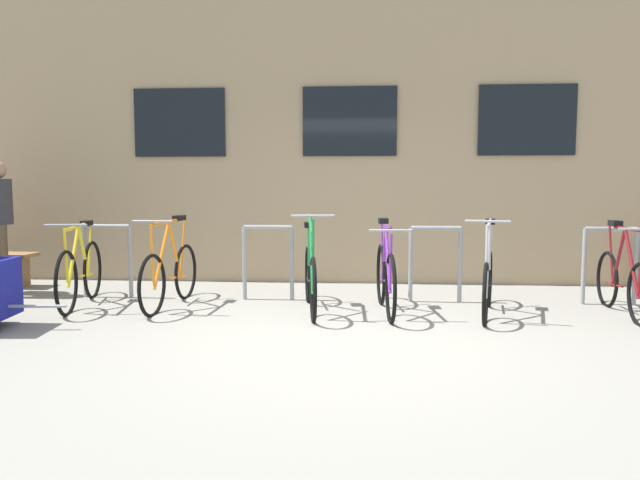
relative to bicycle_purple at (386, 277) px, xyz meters
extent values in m
plane|color=gray|center=(-0.44, -1.30, -0.39)|extent=(42.00, 42.00, 0.00)
cube|color=tan|center=(-0.44, 5.30, 2.49)|extent=(28.00, 6.81, 5.75)
cube|color=black|center=(-2.84, 1.88, 1.87)|extent=(1.30, 0.04, 0.95)
cube|color=black|center=(-0.44, 1.88, 1.87)|extent=(1.30, 0.04, 0.95)
cube|color=black|center=(1.96, 1.88, 1.87)|extent=(1.30, 0.04, 0.95)
cylinder|color=gray|center=(-3.68, 0.60, 0.05)|extent=(0.05, 0.05, 0.88)
cylinder|color=gray|center=(-3.10, 0.60, 0.05)|extent=(0.05, 0.05, 0.88)
cylinder|color=gray|center=(-3.39, 0.60, 0.50)|extent=(0.58, 0.05, 0.05)
cylinder|color=gray|center=(-1.68, 0.60, 0.05)|extent=(0.05, 0.05, 0.88)
cylinder|color=gray|center=(-1.10, 0.60, 0.05)|extent=(0.05, 0.05, 0.88)
cylinder|color=gray|center=(-1.39, 0.60, 0.50)|extent=(0.58, 0.05, 0.05)
cylinder|color=gray|center=(0.32, 0.60, 0.05)|extent=(0.05, 0.05, 0.88)
cylinder|color=gray|center=(0.90, 0.60, 0.05)|extent=(0.05, 0.05, 0.88)
cylinder|color=gray|center=(0.61, 0.60, 0.50)|extent=(0.58, 0.05, 0.05)
cylinder|color=gray|center=(2.32, 0.60, 0.05)|extent=(0.05, 0.05, 0.88)
cylinder|color=gray|center=(2.90, 0.60, 0.05)|extent=(0.05, 0.05, 0.88)
cylinder|color=gray|center=(2.61, 0.60, 0.50)|extent=(0.58, 0.05, 0.05)
torus|color=black|center=(-0.03, 0.47, -0.05)|extent=(0.09, 0.72, 0.72)
torus|color=black|center=(0.04, -0.48, -0.05)|extent=(0.09, 0.72, 0.72)
cylinder|color=#722D99|center=(0.02, -0.21, 0.21)|extent=(0.07, 0.46, 0.63)
cylinder|color=#722D99|center=(-0.01, 0.15, 0.23)|extent=(0.06, 0.33, 0.68)
cylinder|color=#722D99|center=(0.00, -0.07, 0.54)|extent=(0.09, 0.72, 0.09)
cylinder|color=#722D99|center=(-0.02, 0.23, -0.07)|extent=(0.06, 0.48, 0.08)
cylinder|color=#722D99|center=(-0.03, 0.38, 0.26)|extent=(0.04, 0.20, 0.62)
cylinder|color=#722D99|center=(0.03, -0.45, 0.23)|extent=(0.03, 0.08, 0.56)
cube|color=black|center=(-0.02, 0.29, 0.60)|extent=(0.11, 0.21, 0.06)
cylinder|color=gray|center=(0.03, -0.43, 0.54)|extent=(0.44, 0.06, 0.03)
torus|color=black|center=(1.21, 0.46, -0.09)|extent=(0.19, 0.64, 0.65)
torus|color=black|center=(0.97, -0.51, -0.09)|extent=(0.19, 0.64, 0.65)
cylinder|color=#B7B7BC|center=(1.04, -0.24, 0.24)|extent=(0.15, 0.48, 0.76)
cylinder|color=#B7B7BC|center=(1.13, 0.13, 0.22)|extent=(0.12, 0.35, 0.71)
cylinder|color=#B7B7BC|center=(1.08, -0.09, 0.59)|extent=(0.22, 0.76, 0.08)
cylinder|color=#B7B7BC|center=(1.15, 0.22, -0.11)|extent=(0.14, 0.49, 0.07)
cylinder|color=#B7B7BC|center=(1.19, 0.37, 0.24)|extent=(0.07, 0.20, 0.66)
cylinder|color=#B7B7BC|center=(0.98, -0.49, 0.26)|extent=(0.05, 0.08, 0.70)
cube|color=black|center=(1.17, 0.29, 0.59)|extent=(0.15, 0.22, 0.06)
cylinder|color=gray|center=(0.99, -0.46, 0.64)|extent=(0.43, 0.13, 0.03)
torus|color=black|center=(-3.59, 0.60, -0.05)|extent=(0.16, 0.72, 0.72)
torus|color=black|center=(-3.42, -0.38, -0.05)|extent=(0.16, 0.72, 0.72)
cylinder|color=yellow|center=(-3.46, -0.11, 0.22)|extent=(0.12, 0.48, 0.66)
cylinder|color=yellow|center=(-3.53, 0.27, 0.21)|extent=(0.10, 0.35, 0.63)
cylinder|color=yellow|center=(-3.49, 0.05, 0.53)|extent=(0.17, 0.77, 0.06)
cylinder|color=yellow|center=(-3.55, 0.36, -0.07)|extent=(0.11, 0.50, 0.07)
cylinder|color=yellow|center=(-3.57, 0.52, 0.23)|extent=(0.06, 0.20, 0.57)
cylinder|color=yellow|center=(-3.42, -0.36, 0.25)|extent=(0.04, 0.08, 0.59)
cube|color=black|center=(-3.56, 0.43, 0.54)|extent=(0.13, 0.21, 0.06)
cylinder|color=gray|center=(-3.43, -0.33, 0.57)|extent=(0.44, 0.10, 0.03)
torus|color=black|center=(-0.90, 0.55, -0.07)|extent=(0.14, 0.68, 0.69)
torus|color=black|center=(-0.75, -0.50, -0.07)|extent=(0.14, 0.68, 0.69)
cylinder|color=#1E7238|center=(-0.79, -0.21, 0.27)|extent=(0.11, 0.51, 0.79)
cylinder|color=#1E7238|center=(-0.85, 0.20, 0.20)|extent=(0.09, 0.38, 0.64)
cylinder|color=#1E7238|center=(-0.82, -0.04, 0.59)|extent=(0.15, 0.83, 0.18)
cylinder|color=#1E7238|center=(-0.87, 0.28, -0.09)|extent=(0.10, 0.53, 0.07)
cylinder|color=#1E7238|center=(-0.89, 0.46, 0.22)|extent=(0.05, 0.20, 0.58)
cylinder|color=#1E7238|center=(-0.76, -0.47, 0.30)|extent=(0.04, 0.08, 0.73)
cube|color=black|center=(-0.88, 0.37, 0.54)|extent=(0.13, 0.21, 0.06)
cylinder|color=gray|center=(-0.76, -0.45, 0.69)|extent=(0.44, 0.09, 0.03)
torus|color=black|center=(2.55, 0.52, -0.08)|extent=(0.08, 0.66, 0.65)
cylinder|color=maroon|center=(2.51, -0.18, 0.20)|extent=(0.06, 0.46, 0.68)
cylinder|color=maroon|center=(2.53, 0.19, 0.21)|extent=(0.06, 0.34, 0.69)
cylinder|color=maroon|center=(2.52, -0.03, 0.54)|extent=(0.08, 0.74, 0.05)
cylinder|color=maroon|center=(2.54, 0.28, -0.10)|extent=(0.05, 0.49, 0.07)
cylinder|color=maroon|center=(2.55, 0.43, 0.23)|extent=(0.04, 0.20, 0.64)
cube|color=black|center=(2.54, 0.34, 0.58)|extent=(0.11, 0.21, 0.06)
torus|color=black|center=(-2.42, 0.64, -0.07)|extent=(0.08, 0.69, 0.68)
torus|color=black|center=(-2.49, -0.36, -0.07)|extent=(0.08, 0.69, 0.68)
cylinder|color=orange|center=(-2.47, -0.08, 0.24)|extent=(0.07, 0.48, 0.72)
cylinder|color=orange|center=(-2.45, 0.30, 0.23)|extent=(0.06, 0.35, 0.71)
cylinder|color=orange|center=(-2.46, 0.08, 0.58)|extent=(0.08, 0.77, 0.04)
cylinder|color=orange|center=(-2.44, 0.39, -0.09)|extent=(0.06, 0.50, 0.07)
cylinder|color=orange|center=(-2.43, 0.55, 0.26)|extent=(0.04, 0.20, 0.65)
cylinder|color=orange|center=(-2.48, -0.33, 0.26)|extent=(0.03, 0.08, 0.66)
cube|color=black|center=(-2.44, 0.46, 0.61)|extent=(0.11, 0.21, 0.06)
cylinder|color=gray|center=(-2.48, -0.31, 0.62)|extent=(0.44, 0.05, 0.03)
cylinder|color=gray|center=(-3.37, -1.05, -0.16)|extent=(0.55, 0.08, 0.03)
cube|color=olive|center=(-4.90, 1.23, -0.18)|extent=(0.08, 0.36, 0.41)
cylinder|color=brown|center=(-4.72, 0.51, 0.06)|extent=(0.14, 0.14, 0.90)
cylinder|color=brown|center=(-4.82, 0.71, 0.06)|extent=(0.14, 0.14, 0.90)
camera|label=1|loc=(-0.25, -6.46, 1.01)|focal=33.35mm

